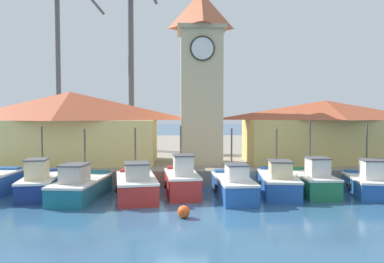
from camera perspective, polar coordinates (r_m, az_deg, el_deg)
ground_plane at (r=17.86m, az=-1.34°, el=-12.71°), size 300.00×300.00×0.00m
quay_wharf at (r=44.41m, az=-1.89°, el=-2.75°), size 120.00×40.00×1.01m
fishing_boat_left_outer at (r=23.44m, az=-22.11°, el=-7.30°), size 2.45×4.93×4.01m
fishing_boat_left_inner at (r=21.99m, az=-16.62°, el=-8.00°), size 2.67×5.33×3.89m
fishing_boat_mid_left at (r=21.43m, az=-8.51°, el=-8.07°), size 2.89×5.10×3.94m
fishing_boat_center at (r=21.97m, az=-1.56°, el=-7.53°), size 2.19×4.40×4.04m
fishing_boat_mid_right at (r=21.31m, az=6.35°, el=-8.19°), size 2.09×4.93×3.91m
fishing_boat_right_inner at (r=22.80m, az=12.95°, el=-7.50°), size 2.57×5.35×3.84m
fishing_boat_right_outer at (r=23.48m, az=17.94°, el=-7.18°), size 2.00×4.40×4.39m
fishing_boat_far_right at (r=24.18m, az=25.38°, el=-7.12°), size 2.72×4.40×4.18m
clock_tower at (r=28.50m, az=1.38°, el=8.94°), size 3.54×3.54×14.47m
warehouse_left at (r=29.98m, az=-18.00°, el=0.73°), size 13.24×6.39×5.41m
warehouse_right at (r=30.72m, az=19.62°, el=0.14°), size 12.49×5.50×4.77m
port_crane_near at (r=46.68m, az=-19.43°, el=8.21°), size 5.01×9.72×21.74m
port_crane_far at (r=38.80m, az=-9.15°, el=8.59°), size 3.42×8.23×20.39m
mooring_buoy at (r=17.42m, az=-1.28°, el=-12.12°), size 0.58×0.58×0.58m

